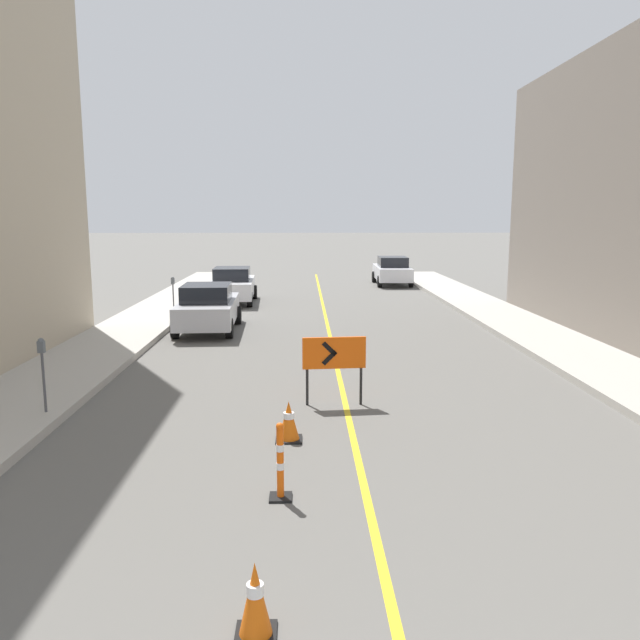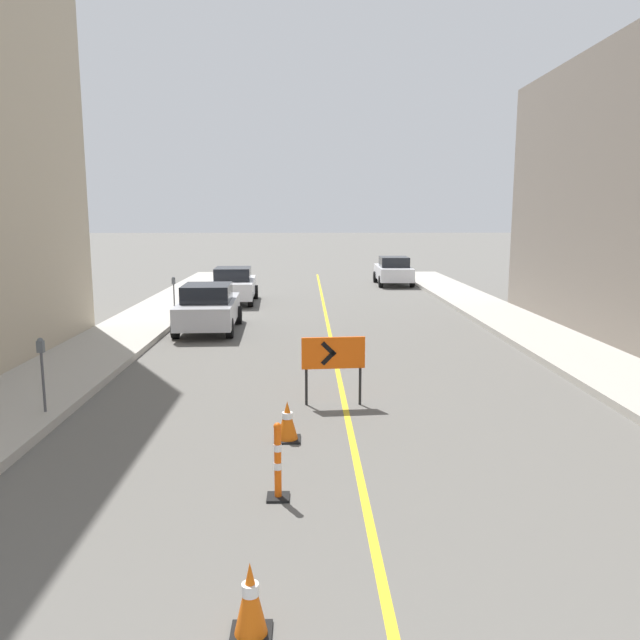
# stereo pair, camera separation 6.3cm
# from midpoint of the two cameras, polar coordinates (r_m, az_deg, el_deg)

# --- Properties ---
(lane_stripe) EXTENTS (0.12, 42.96, 0.01)m
(lane_stripe) POSITION_cam_midpoint_polar(r_m,az_deg,el_deg) (20.26, 1.02, -1.38)
(lane_stripe) COLOR gold
(lane_stripe) RESTS_ON ground_plane
(sidewalk_left) EXTENTS (2.52, 42.96, 0.18)m
(sidewalk_left) POSITION_cam_midpoint_polar(r_m,az_deg,el_deg) (21.04, -17.33, -1.18)
(sidewalk_left) COLOR #ADA89E
(sidewalk_left) RESTS_ON ground_plane
(sidewalk_right) EXTENTS (2.52, 42.96, 0.18)m
(sidewalk_right) POSITION_cam_midpoint_polar(r_m,az_deg,el_deg) (21.55, 18.91, -1.01)
(sidewalk_right) COLOR #ADA89E
(sidewalk_right) RESTS_ON ground_plane
(traffic_cone_second) EXTENTS (0.38, 0.38, 0.73)m
(traffic_cone_second) POSITION_cam_midpoint_polar(r_m,az_deg,el_deg) (6.26, -6.06, -24.08)
(traffic_cone_second) COLOR black
(traffic_cone_second) RESTS_ON ground_plane
(traffic_cone_third) EXTENTS (0.45, 0.45, 0.69)m
(traffic_cone_third) POSITION_cam_midpoint_polar(r_m,az_deg,el_deg) (10.85, -2.83, -9.20)
(traffic_cone_third) COLOR black
(traffic_cone_third) RESTS_ON ground_plane
(delineator_post_rear) EXTENTS (0.31, 0.31, 1.08)m
(delineator_post_rear) POSITION_cam_midpoint_polar(r_m,az_deg,el_deg) (8.70, -3.66, -13.23)
(delineator_post_rear) COLOR black
(delineator_post_rear) RESTS_ON ground_plane
(arrow_barricade_primary) EXTENTS (1.29, 0.17, 1.41)m
(arrow_barricade_primary) POSITION_cam_midpoint_polar(r_m,az_deg,el_deg) (12.62, 1.36, -3.29)
(arrow_barricade_primary) COLOR #EF560C
(arrow_barricade_primary) RESTS_ON ground_plane
(parked_car_curb_near) EXTENTS (1.96, 4.36, 1.59)m
(parked_car_curb_near) POSITION_cam_midpoint_polar(r_m,az_deg,el_deg) (21.20, -10.09, 1.14)
(parked_car_curb_near) COLOR #B7B7BC
(parked_car_curb_near) RESTS_ON ground_plane
(parked_car_curb_mid) EXTENTS (1.99, 4.37, 1.59)m
(parked_car_curb_mid) POSITION_cam_midpoint_polar(r_m,az_deg,el_deg) (28.00, -7.84, 3.19)
(parked_car_curb_mid) COLOR silver
(parked_car_curb_mid) RESTS_ON ground_plane
(parked_car_curb_far) EXTENTS (1.94, 4.34, 1.59)m
(parked_car_curb_far) POSITION_cam_midpoint_polar(r_m,az_deg,el_deg) (35.36, 6.78, 4.50)
(parked_car_curb_far) COLOR silver
(parked_car_curb_far) RESTS_ON ground_plane
(parking_meter_near_curb) EXTENTS (0.12, 0.11, 1.42)m
(parking_meter_near_curb) POSITION_cam_midpoint_polar(r_m,az_deg,el_deg) (12.70, -23.98, -3.37)
(parking_meter_near_curb) COLOR #4C4C51
(parking_meter_near_curb) RESTS_ON sidewalk_left
(parking_meter_far_curb) EXTENTS (0.12, 0.11, 1.42)m
(parking_meter_far_curb) POSITION_cam_midpoint_polar(r_m,az_deg,el_deg) (23.90, -13.15, 2.87)
(parking_meter_far_curb) COLOR #4C4C51
(parking_meter_far_curb) RESTS_ON sidewalk_left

